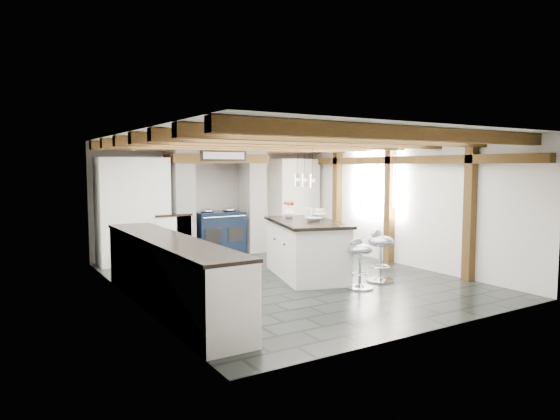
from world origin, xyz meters
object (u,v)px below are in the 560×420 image
range_cooker (218,232)px  bar_stool_near (380,250)px  bar_stool_far (359,258)px  kitchen_island (306,248)px

range_cooker → bar_stool_near: size_ratio=1.20×
range_cooker → bar_stool_far: size_ratio=1.32×
range_cooker → bar_stool_near: 3.77m
kitchen_island → bar_stool_far: (0.20, -1.12, -0.01)m
range_cooker → kitchen_island: bearing=-81.8°
kitchen_island → bar_stool_near: 1.22m
kitchen_island → bar_stool_far: size_ratio=2.75×
range_cooker → bar_stool_far: 3.80m
range_cooker → bar_stool_far: (0.59, -3.76, 0.01)m
bar_stool_far → range_cooker: bearing=91.7°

